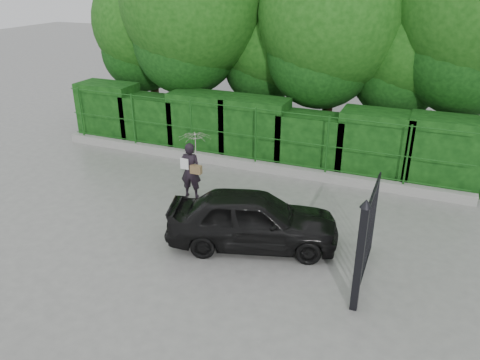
% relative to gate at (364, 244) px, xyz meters
% --- Properties ---
extents(ground, '(80.00, 80.00, 0.00)m').
position_rel_gate_xyz_m(ground, '(-4.60, 0.72, -1.19)').
color(ground, gray).
extents(kerb, '(14.00, 0.25, 0.30)m').
position_rel_gate_xyz_m(kerb, '(-4.60, 5.22, -1.04)').
color(kerb, '#9E9E99').
rests_on(kerb, ground).
extents(fence, '(14.13, 0.06, 1.80)m').
position_rel_gate_xyz_m(fence, '(-4.38, 5.22, 0.01)').
color(fence, '#185317').
rests_on(fence, kerb).
extents(hedge, '(14.20, 1.20, 2.13)m').
position_rel_gate_xyz_m(hedge, '(-4.55, 6.22, -0.17)').
color(hedge, black).
rests_on(hedge, ground).
extents(trees, '(17.10, 6.15, 8.08)m').
position_rel_gate_xyz_m(trees, '(-3.46, 8.46, 3.43)').
color(trees, black).
rests_on(trees, ground).
extents(gate, '(0.22, 2.33, 2.36)m').
position_rel_gate_xyz_m(gate, '(0.00, 0.00, 0.00)').
color(gate, black).
rests_on(gate, ground).
extents(woman, '(0.93, 0.92, 1.94)m').
position_rel_gate_xyz_m(woman, '(-5.10, 2.71, 0.08)').
color(woman, black).
rests_on(woman, ground).
extents(car, '(4.27, 2.68, 1.36)m').
position_rel_gate_xyz_m(car, '(-2.65, 0.96, -0.51)').
color(car, black).
rests_on(car, ground).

